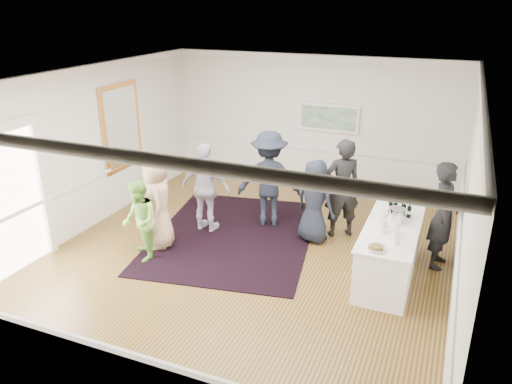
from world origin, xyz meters
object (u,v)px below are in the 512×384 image
at_px(guest_tan, 157,202).
at_px(ice_bucket, 397,216).
at_px(guest_dark_a, 269,179).
at_px(guest_dark_b, 342,188).
at_px(nut_bowl, 377,248).
at_px(guest_lilac, 206,188).
at_px(serving_table, 390,251).
at_px(guest_navy, 315,201).
at_px(bartender, 444,215).
at_px(guest_green, 139,221).

relative_size(guest_tan, ice_bucket, 6.87).
relative_size(guest_dark_a, guest_dark_b, 1.01).
distance_m(ice_bucket, nut_bowl, 1.14).
bearing_deg(guest_lilac, serving_table, 175.44).
bearing_deg(serving_table, guest_navy, 152.00).
bearing_deg(guest_dark_b, guest_tan, -3.43).
bearing_deg(nut_bowl, guest_lilac, 158.88).
distance_m(bartender, ice_bucket, 0.88).
xyz_separation_m(serving_table, guest_lilac, (-3.64, 0.45, 0.44)).
bearing_deg(guest_tan, guest_navy, 81.62).
bearing_deg(guest_lilac, ice_bucket, 178.75).
distance_m(guest_dark_a, ice_bucket, 2.81).
height_order(bartender, nut_bowl, bartender).
distance_m(guest_dark_b, guest_navy, 0.61).
xyz_separation_m(serving_table, guest_dark_a, (-2.60, 1.18, 0.53)).
distance_m(bartender, guest_lilac, 4.40).
height_order(guest_tan, ice_bucket, guest_tan).
distance_m(guest_lilac, guest_dark_a, 1.28).
xyz_separation_m(bartender, guest_lilac, (-4.39, -0.27, -0.04)).
bearing_deg(guest_dark_a, nut_bowl, 118.86).
xyz_separation_m(serving_table, guest_dark_b, (-1.13, 1.24, 0.52)).
relative_size(serving_table, bartender, 1.20).
distance_m(guest_green, guest_navy, 3.24).
xyz_separation_m(serving_table, nut_bowl, (-0.10, -0.92, 0.49)).
distance_m(serving_table, ice_bucket, 0.61).
xyz_separation_m(guest_lilac, ice_bucket, (3.67, -0.24, 0.13)).
bearing_deg(serving_table, guest_lilac, 173.01).
distance_m(bartender, guest_green, 5.24).
bearing_deg(guest_dark_b, bartender, 130.88).
distance_m(serving_table, nut_bowl, 1.05).
xyz_separation_m(ice_bucket, nut_bowl, (-0.13, -1.13, -0.08)).
relative_size(guest_dark_a, guest_navy, 1.22).
height_order(guest_dark_a, ice_bucket, guest_dark_a).
xyz_separation_m(guest_green, guest_navy, (2.64, 1.87, 0.07)).
height_order(bartender, guest_dark_a, guest_dark_a).
xyz_separation_m(guest_tan, guest_dark_a, (1.55, 1.70, 0.09)).
bearing_deg(guest_green, nut_bowl, 48.16).
bearing_deg(guest_navy, guest_green, 54.17).
distance_m(bartender, guest_dark_a, 3.39).
height_order(guest_lilac, guest_dark_b, guest_dark_b).
relative_size(guest_green, guest_navy, 0.91).
distance_m(bartender, guest_navy, 2.29).
xyz_separation_m(guest_dark_b, ice_bucket, (1.16, -1.03, 0.05)).
height_order(guest_tan, guest_lilac, guest_lilac).
relative_size(guest_dark_a, nut_bowl, 7.42).
distance_m(serving_table, guest_lilac, 3.70).
distance_m(serving_table, guest_tan, 4.21).
bearing_deg(nut_bowl, guest_dark_b, 115.45).
bearing_deg(guest_navy, guest_lilac, 28.76).
distance_m(guest_tan, ice_bucket, 4.25).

